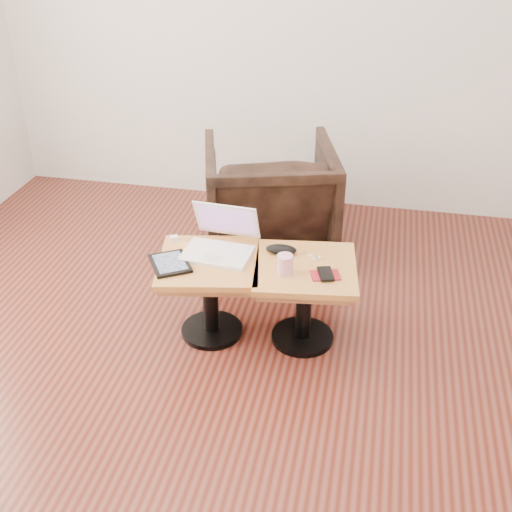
% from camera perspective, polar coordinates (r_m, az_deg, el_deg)
% --- Properties ---
extents(room_shell, '(4.52, 4.52, 2.71)m').
position_cam_1_polar(room_shell, '(2.22, -0.76, 11.54)').
color(room_shell, '#43170F').
rests_on(room_shell, ground).
extents(side_table_left, '(0.58, 0.58, 0.45)m').
position_cam_1_polar(side_table_left, '(3.23, -4.14, -2.02)').
color(side_table_left, black).
rests_on(side_table_left, ground).
extents(side_table_right, '(0.55, 0.55, 0.45)m').
position_cam_1_polar(side_table_right, '(3.18, 4.35, -2.58)').
color(side_table_right, black).
rests_on(side_table_right, ground).
extents(laptop, '(0.36, 0.35, 0.23)m').
position_cam_1_polar(laptop, '(3.22, -3.19, 1.20)').
color(laptop, white).
rests_on(laptop, side_table_left).
extents(tablet, '(0.26, 0.28, 0.02)m').
position_cam_1_polar(tablet, '(3.15, -7.65, -0.65)').
color(tablet, black).
rests_on(tablet, side_table_left).
extents(charging_adapter, '(0.05, 0.05, 0.02)m').
position_cam_1_polar(charging_adapter, '(3.36, -7.28, 1.60)').
color(charging_adapter, white).
rests_on(charging_adapter, side_table_left).
extents(glasses_case, '(0.16, 0.07, 0.05)m').
position_cam_1_polar(glasses_case, '(3.20, 2.26, 0.59)').
color(glasses_case, black).
rests_on(glasses_case, side_table_right).
extents(striped_cup, '(0.08, 0.08, 0.10)m').
position_cam_1_polar(striped_cup, '(3.03, 2.58, -0.76)').
color(striped_cup, '#E3508F').
rests_on(striped_cup, side_table_right).
extents(earbuds_tangle, '(0.08, 0.05, 0.02)m').
position_cam_1_polar(earbuds_tangle, '(3.18, 5.26, -0.14)').
color(earbuds_tangle, white).
rests_on(earbuds_tangle, side_table_right).
extents(phone_on_sleeve, '(0.16, 0.13, 0.02)m').
position_cam_1_polar(phone_on_sleeve, '(3.05, 6.20, -1.64)').
color(phone_on_sleeve, '#A31D33').
rests_on(phone_on_sleeve, side_table_right).
extents(armchair, '(0.95, 0.97, 0.72)m').
position_cam_1_polar(armchair, '(3.97, 1.21, 5.03)').
color(armchair, black).
rests_on(armchair, ground).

